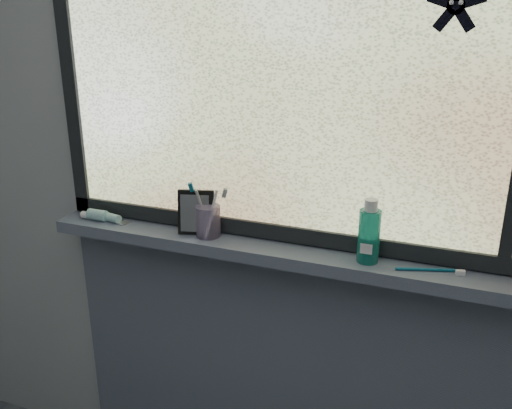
{
  "coord_description": "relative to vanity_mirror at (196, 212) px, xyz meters",
  "views": [
    {
      "loc": [
        0.46,
        -0.28,
        1.75
      ],
      "look_at": [
        -0.04,
        1.05,
        1.22
      ],
      "focal_mm": 40.0,
      "sensor_mm": 36.0,
      "label": 1
    }
  ],
  "objects": [
    {
      "name": "vanity_mirror",
      "position": [
        0.0,
        0.0,
        0.0
      ],
      "size": [
        0.13,
        0.09,
        0.14
      ],
      "primitive_type": "cube",
      "rotation": [
        0.0,
        0.0,
        0.26
      ],
      "color": "black",
      "rests_on": "windowsill"
    },
    {
      "name": "window_pane",
      "position": [
        0.31,
        0.04,
        0.44
      ],
      "size": [
        1.5,
        0.01,
        1.0
      ],
      "primitive_type": "cube",
      "color": "silver",
      "rests_on": "wall_back"
    },
    {
      "name": "frame_bottom",
      "position": [
        0.31,
        0.04,
        -0.04
      ],
      "size": [
        1.6,
        0.03,
        0.05
      ],
      "primitive_type": "cube",
      "color": "black",
      "rests_on": "windowsill"
    },
    {
      "name": "toothbrush_cup",
      "position": [
        0.04,
        -0.01,
        -0.02
      ],
      "size": [
        0.1,
        0.1,
        0.1
      ],
      "primitive_type": "cylinder",
      "rotation": [
        0.0,
        0.0,
        0.41
      ],
      "color": "#C1A5DB",
      "rests_on": "windowsill"
    },
    {
      "name": "toothpaste_tube",
      "position": [
        -0.34,
        -0.02,
        -0.05
      ],
      "size": [
        0.22,
        0.06,
        0.04
      ],
      "primitive_type": null,
      "rotation": [
        0.0,
        0.0,
        -0.07
      ],
      "color": "white",
      "rests_on": "windowsill"
    },
    {
      "name": "frame_left",
      "position": [
        -0.46,
        0.04,
        0.44
      ],
      "size": [
        0.05,
        0.03,
        1.1
      ],
      "primitive_type": "cube",
      "color": "black",
      "rests_on": "wall_back"
    },
    {
      "name": "toothbrush_lying",
      "position": [
        0.72,
        -0.02,
        -0.07
      ],
      "size": [
        0.2,
        0.08,
        0.01
      ],
      "primitive_type": null,
      "rotation": [
        0.0,
        0.0,
        0.29
      ],
      "color": "#0B506B",
      "rests_on": "windowsill"
    },
    {
      "name": "wall_back",
      "position": [
        0.31,
        0.07,
        0.16
      ],
      "size": [
        3.0,
        0.01,
        2.5
      ],
      "primitive_type": "cube",
      "color": "#9EA3A8",
      "rests_on": "ground"
    },
    {
      "name": "mouthwash_bottle",
      "position": [
        0.55,
        -0.01,
        0.02
      ],
      "size": [
        0.08,
        0.08,
        0.16
      ],
      "primitive_type": "cylinder",
      "rotation": [
        0.0,
        0.0,
        -0.43
      ],
      "color": "teal",
      "rests_on": "windowsill"
    },
    {
      "name": "sill_apron",
      "position": [
        0.31,
        0.05,
        -0.6
      ],
      "size": [
        1.62,
        0.02,
        0.98
      ],
      "primitive_type": "cube",
      "color": "#50586B",
      "rests_on": "floor"
    },
    {
      "name": "starfish_sticker",
      "position": [
        0.71,
        0.03,
        0.63
      ],
      "size": [
        0.15,
        0.02,
        0.15
      ],
      "primitive_type": null,
      "color": "black",
      "rests_on": "window_pane"
    },
    {
      "name": "windowsill",
      "position": [
        0.31,
        -0.01,
        -0.09
      ],
      "size": [
        1.62,
        0.14,
        0.04
      ],
      "primitive_type": "cube",
      "color": "#50586B",
      "rests_on": "wall_back"
    }
  ]
}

